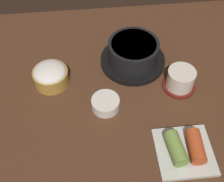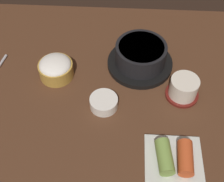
{
  "view_description": "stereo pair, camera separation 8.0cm",
  "coord_description": "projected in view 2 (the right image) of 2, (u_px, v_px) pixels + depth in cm",
  "views": [
    {
      "loc": [
        -3.19,
        -51.67,
        67.85
      ],
      "look_at": [
        2.0,
        -2.0,
        5.0
      ],
      "focal_mm": 48.81,
      "sensor_mm": 36.0,
      "label": 1
    },
    {
      "loc": [
        4.83,
        -51.86,
        67.85
      ],
      "look_at": [
        2.0,
        -2.0,
        5.0
      ],
      "focal_mm": 48.81,
      "sensor_mm": 36.0,
      "label": 2
    }
  ],
  "objects": [
    {
      "name": "tea_cup_with_saucer",
      "position": [
        184.0,
        89.0,
        0.81
      ],
      "size": [
        9.03,
        9.03,
        6.16
      ],
      "color": "maroon",
      "rests_on": "dining_table"
    },
    {
      "name": "stone_pot",
      "position": [
        141.0,
        56.0,
        0.87
      ],
      "size": [
        19.09,
        19.09,
        7.51
      ],
      "color": "black",
      "rests_on": "dining_table"
    },
    {
      "name": "rice_bowl",
      "position": [
        56.0,
        68.0,
        0.85
      ],
      "size": [
        9.72,
        9.72,
        6.03
      ],
      "color": "#B78C38",
      "rests_on": "dining_table"
    },
    {
      "name": "kimchi_plate",
      "position": [
        174.0,
        159.0,
        0.69
      ],
      "size": [
        13.34,
        13.34,
        4.56
      ],
      "color": "silver",
      "rests_on": "dining_table"
    },
    {
      "name": "banchan_cup_center",
      "position": [
        102.0,
        102.0,
        0.8
      ],
      "size": [
        7.41,
        7.41,
        3.02
      ],
      "color": "white",
      "rests_on": "dining_table"
    },
    {
      "name": "dining_table",
      "position": [
        105.0,
        94.0,
        0.85
      ],
      "size": [
        100.0,
        76.0,
        2.0
      ],
      "primitive_type": "cube",
      "color": "#4C2D1C",
      "rests_on": "ground"
    }
  ]
}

